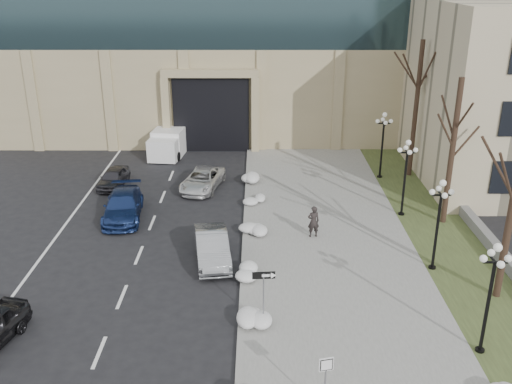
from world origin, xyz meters
TOP-DOWN VIEW (x-y plane):
  - sidewalk at (3.50, 14.00)m, footprint 9.00×40.00m
  - curb at (-1.00, 14.00)m, footprint 0.30×40.00m
  - grass_strip at (10.00, 14.00)m, footprint 4.00×40.00m
  - stone_wall at (12.00, 16.00)m, footprint 0.50×30.00m
  - car_b at (-2.62, 13.45)m, footprint 2.28×4.79m
  - car_c at (-8.30, 18.76)m, footprint 2.66×5.40m
  - car_d at (-4.02, 23.46)m, footprint 3.10×5.04m
  - car_e at (-10.09, 23.91)m, footprint 1.82×3.82m
  - pedestrian at (2.72, 15.99)m, footprint 0.73×0.55m
  - box_truck at (-7.22, 31.68)m, footprint 2.93×6.72m
  - one_way_sign at (0.07, 7.71)m, footprint 0.98×0.27m
  - keep_sign at (1.88, 2.72)m, footprint 0.49×0.16m
  - snow_clump_c at (-0.42, 7.48)m, footprint 1.10×1.60m
  - snow_clump_d at (-0.58, 11.55)m, footprint 1.10×1.60m
  - snow_clump_e at (-0.60, 16.13)m, footprint 1.10×1.60m
  - snow_clump_f at (-0.49, 20.63)m, footprint 1.10×1.60m
  - snow_clump_g at (-0.85, 24.45)m, footprint 1.10×1.60m
  - lamppost_a at (8.30, 6.00)m, footprint 1.18×1.18m
  - lamppost_b at (8.30, 12.50)m, footprint 1.18×1.18m
  - lamppost_c at (8.30, 19.00)m, footprint 1.18×1.18m
  - lamppost_d at (8.30, 25.50)m, footprint 1.18×1.18m
  - tree_mid at (10.50, 18.00)m, footprint 3.20×3.20m
  - tree_far at (10.50, 26.00)m, footprint 3.20×3.20m

SIDE VIEW (x-z plane):
  - grass_strip at x=10.00m, z-range 0.00..0.10m
  - sidewalk at x=3.50m, z-range 0.00..0.12m
  - curb at x=-1.00m, z-range 0.00..0.14m
  - snow_clump_c at x=-0.42m, z-range 0.12..0.48m
  - snow_clump_d at x=-0.58m, z-range 0.12..0.48m
  - snow_clump_e at x=-0.60m, z-range 0.12..0.48m
  - snow_clump_f at x=-0.49m, z-range 0.12..0.48m
  - snow_clump_g at x=-0.85m, z-range 0.12..0.48m
  - stone_wall at x=12.00m, z-range 0.00..0.70m
  - car_e at x=-10.09m, z-range 0.00..1.26m
  - car_d at x=-4.02m, z-range 0.00..1.30m
  - car_c at x=-8.30m, z-range 0.00..1.51m
  - car_b at x=-2.62m, z-range 0.00..1.52m
  - box_truck at x=-7.22m, z-range -0.03..2.04m
  - pedestrian at x=2.72m, z-range 0.12..1.92m
  - keep_sign at x=1.88m, z-range 0.54..2.85m
  - one_way_sign at x=0.07m, z-range 0.85..3.46m
  - lamppost_a at x=8.30m, z-range 0.69..5.45m
  - lamppost_b at x=8.30m, z-range 0.69..5.45m
  - lamppost_c at x=8.30m, z-range 0.69..5.45m
  - lamppost_d at x=8.30m, z-range 0.69..5.45m
  - tree_mid at x=10.50m, z-range 1.25..9.75m
  - tree_far at x=10.50m, z-range 1.40..10.90m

